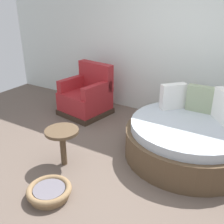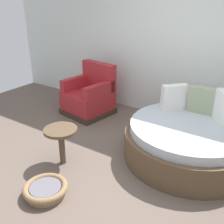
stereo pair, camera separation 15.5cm
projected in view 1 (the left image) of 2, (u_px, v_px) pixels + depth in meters
ground_plane at (129, 173)px, 3.45m from camera, size 8.00×8.00×0.02m
back_wall at (187, 41)px, 4.44m from camera, size 8.00×0.12×2.80m
round_daybed at (189, 138)px, 3.71m from camera, size 1.75×1.75×0.95m
red_armchair at (87, 97)px, 5.03m from camera, size 0.91×0.91×0.94m
pet_basket at (49, 191)px, 3.00m from camera, size 0.51×0.51×0.13m
side_table at (62, 136)px, 3.44m from camera, size 0.44×0.44×0.52m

